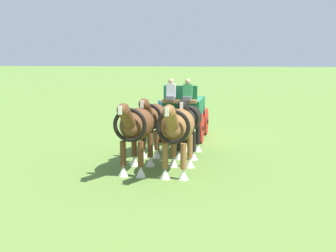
{
  "coord_description": "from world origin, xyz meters",
  "views": [
    {
      "loc": [
        20.23,
        1.4,
        3.69
      ],
      "look_at": [
        4.37,
        -0.27,
        1.2
      ],
      "focal_mm": 49.99,
      "sensor_mm": 36.0,
      "label": 1
    }
  ],
  "objects_px": {
    "draft_horse_lead_off": "(136,127)",
    "draft_horse_rear_off": "(153,118)",
    "draft_horse_lead_near": "(178,128)",
    "show_wagon": "(184,111)",
    "draft_horse_rear_near": "(188,120)"
  },
  "relations": [
    {
      "from": "draft_horse_lead_near",
      "to": "draft_horse_lead_off",
      "type": "xyz_separation_m",
      "value": [
        -0.09,
        -1.3,
        -0.0
      ]
    },
    {
      "from": "draft_horse_rear_near",
      "to": "draft_horse_lead_near",
      "type": "relative_size",
      "value": 0.96
    },
    {
      "from": "draft_horse_rear_off",
      "to": "show_wagon",
      "type": "bearing_deg",
      "value": 165.48
    },
    {
      "from": "show_wagon",
      "to": "draft_horse_rear_off",
      "type": "height_order",
      "value": "show_wagon"
    },
    {
      "from": "show_wagon",
      "to": "draft_horse_lead_off",
      "type": "height_order",
      "value": "show_wagon"
    },
    {
      "from": "draft_horse_rear_off",
      "to": "draft_horse_lead_near",
      "type": "relative_size",
      "value": 0.95
    },
    {
      "from": "draft_horse_lead_near",
      "to": "draft_horse_rear_off",
      "type": "bearing_deg",
      "value": -157.23
    },
    {
      "from": "draft_horse_rear_off",
      "to": "draft_horse_lead_off",
      "type": "distance_m",
      "value": 2.59
    },
    {
      "from": "draft_horse_rear_near",
      "to": "draft_horse_lead_near",
      "type": "distance_m",
      "value": 2.59
    },
    {
      "from": "show_wagon",
      "to": "draft_horse_rear_near",
      "type": "relative_size",
      "value": 1.8
    },
    {
      "from": "draft_horse_rear_near",
      "to": "draft_horse_lead_off",
      "type": "distance_m",
      "value": 2.9
    },
    {
      "from": "show_wagon",
      "to": "draft_horse_rear_near",
      "type": "xyz_separation_m",
      "value": [
        3.51,
        0.41,
        0.13
      ]
    },
    {
      "from": "draft_horse_rear_off",
      "to": "draft_horse_lead_near",
      "type": "xyz_separation_m",
      "value": [
        2.67,
        1.12,
        0.1
      ]
    },
    {
      "from": "show_wagon",
      "to": "draft_horse_lead_off",
      "type": "xyz_separation_m",
      "value": [
        6.0,
        -1.06,
        0.26
      ]
    },
    {
      "from": "draft_horse_lead_off",
      "to": "draft_horse_rear_off",
      "type": "bearing_deg",
      "value": 176.09
    }
  ]
}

